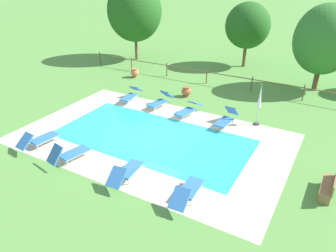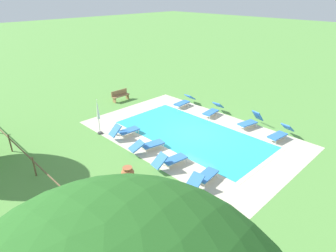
{
  "view_description": "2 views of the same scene",
  "coord_description": "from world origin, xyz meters",
  "px_view_note": "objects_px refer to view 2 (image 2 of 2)",
  "views": [
    {
      "loc": [
        7.63,
        -11.72,
        7.78
      ],
      "look_at": [
        0.63,
        0.5,
        0.6
      ],
      "focal_mm": 34.32,
      "sensor_mm": 36.0,
      "label": 1
    },
    {
      "loc": [
        -10.55,
        12.5,
        8.25
      ],
      "look_at": [
        0.16,
        1.92,
        1.14
      ],
      "focal_mm": 31.08,
      "sensor_mm": 36.0,
      "label": 2
    }
  ],
  "objects_px": {
    "sun_lounger_south_end": "(184,101)",
    "sun_lounger_south_mid": "(280,133)",
    "patio_umbrella_closed_row_west": "(98,113)",
    "wooden_bench_lawn_side": "(120,95)",
    "sun_lounger_north_mid": "(250,121)",
    "sun_lounger_south_near_corner": "(125,131)",
    "sun_lounger_north_far": "(148,145)",
    "sun_lounger_south_far": "(170,160)",
    "sun_lounger_north_near_steps": "(203,177)",
    "terracotta_urn_near_fence": "(128,173)",
    "sun_lounger_north_end": "(213,110)"
  },
  "relations": [
    {
      "from": "sun_lounger_south_end",
      "to": "sun_lounger_south_mid",
      "type": "bearing_deg",
      "value": -179.67
    },
    {
      "from": "patio_umbrella_closed_row_west",
      "to": "wooden_bench_lawn_side",
      "type": "distance_m",
      "value": 6.07
    },
    {
      "from": "sun_lounger_south_mid",
      "to": "sun_lounger_north_mid",
      "type": "bearing_deg",
      "value": -6.29
    },
    {
      "from": "sun_lounger_south_near_corner",
      "to": "sun_lounger_south_end",
      "type": "relative_size",
      "value": 0.96
    },
    {
      "from": "sun_lounger_north_mid",
      "to": "sun_lounger_north_far",
      "type": "distance_m",
      "value": 7.23
    },
    {
      "from": "sun_lounger_north_mid",
      "to": "sun_lounger_south_mid",
      "type": "xyz_separation_m",
      "value": [
        -2.19,
        0.24,
        -0.02
      ]
    },
    {
      "from": "sun_lounger_south_far",
      "to": "wooden_bench_lawn_side",
      "type": "xyz_separation_m",
      "value": [
        9.71,
        -3.97,
        0.09
      ]
    },
    {
      "from": "sun_lounger_north_near_steps",
      "to": "sun_lounger_south_mid",
      "type": "relative_size",
      "value": 1.03
    },
    {
      "from": "sun_lounger_north_far",
      "to": "sun_lounger_south_mid",
      "type": "xyz_separation_m",
      "value": [
        -4.56,
        -6.59,
        0.02
      ]
    },
    {
      "from": "sun_lounger_south_mid",
      "to": "terracotta_urn_near_fence",
      "type": "bearing_deg",
      "value": 70.86
    },
    {
      "from": "sun_lounger_south_far",
      "to": "wooden_bench_lawn_side",
      "type": "distance_m",
      "value": 10.5
    },
    {
      "from": "sun_lounger_south_far",
      "to": "sun_lounger_south_end",
      "type": "xyz_separation_m",
      "value": [
        5.26,
        -6.8,
        -0.01
      ]
    },
    {
      "from": "patio_umbrella_closed_row_west",
      "to": "terracotta_urn_near_fence",
      "type": "distance_m",
      "value": 5.5
    },
    {
      "from": "patio_umbrella_closed_row_west",
      "to": "wooden_bench_lawn_side",
      "type": "height_order",
      "value": "patio_umbrella_closed_row_west"
    },
    {
      "from": "sun_lounger_north_far",
      "to": "sun_lounger_south_far",
      "type": "bearing_deg",
      "value": 172.76
    },
    {
      "from": "sun_lounger_south_far",
      "to": "terracotta_urn_near_fence",
      "type": "height_order",
      "value": "sun_lounger_south_far"
    },
    {
      "from": "sun_lounger_south_mid",
      "to": "sun_lounger_south_far",
      "type": "height_order",
      "value": "sun_lounger_south_far"
    },
    {
      "from": "sun_lounger_north_near_steps",
      "to": "sun_lounger_north_end",
      "type": "relative_size",
      "value": 1.02
    },
    {
      "from": "sun_lounger_south_far",
      "to": "sun_lounger_north_near_steps",
      "type": "bearing_deg",
      "value": -178.86
    },
    {
      "from": "sun_lounger_north_end",
      "to": "wooden_bench_lawn_side",
      "type": "xyz_separation_m",
      "value": [
        7.12,
        2.95,
        0.1
      ]
    },
    {
      "from": "sun_lounger_north_far",
      "to": "sun_lounger_south_near_corner",
      "type": "distance_m",
      "value": 2.32
    },
    {
      "from": "sun_lounger_south_near_corner",
      "to": "sun_lounger_south_mid",
      "type": "distance_m",
      "value": 9.44
    },
    {
      "from": "sun_lounger_south_mid",
      "to": "patio_umbrella_closed_row_west",
      "type": "height_order",
      "value": "patio_umbrella_closed_row_west"
    },
    {
      "from": "sun_lounger_north_near_steps",
      "to": "sun_lounger_south_end",
      "type": "height_order",
      "value": "sun_lounger_south_end"
    },
    {
      "from": "wooden_bench_lawn_side",
      "to": "sun_lounger_north_near_steps",
      "type": "bearing_deg",
      "value": 161.61
    },
    {
      "from": "sun_lounger_north_near_steps",
      "to": "wooden_bench_lawn_side",
      "type": "height_order",
      "value": "wooden_bench_lawn_side"
    },
    {
      "from": "sun_lounger_north_near_steps",
      "to": "sun_lounger_south_near_corner",
      "type": "distance_m",
      "value": 6.46
    },
    {
      "from": "sun_lounger_north_mid",
      "to": "patio_umbrella_closed_row_west",
      "type": "xyz_separation_m",
      "value": [
        6.09,
        7.61,
        0.99
      ]
    },
    {
      "from": "sun_lounger_south_end",
      "to": "terracotta_urn_near_fence",
      "type": "bearing_deg",
      "value": 117.16
    },
    {
      "from": "sun_lounger_south_mid",
      "to": "sun_lounger_north_far",
      "type": "bearing_deg",
      "value": 55.29
    },
    {
      "from": "sun_lounger_north_far",
      "to": "sun_lounger_north_end",
      "type": "relative_size",
      "value": 1.05
    },
    {
      "from": "sun_lounger_south_far",
      "to": "wooden_bench_lawn_side",
      "type": "relative_size",
      "value": 1.35
    },
    {
      "from": "sun_lounger_north_mid",
      "to": "sun_lounger_north_far",
      "type": "bearing_deg",
      "value": 70.86
    },
    {
      "from": "sun_lounger_north_mid",
      "to": "sun_lounger_south_far",
      "type": "bearing_deg",
      "value": 87.17
    },
    {
      "from": "sun_lounger_south_end",
      "to": "wooden_bench_lawn_side",
      "type": "xyz_separation_m",
      "value": [
        4.45,
        2.83,
        0.1
      ]
    },
    {
      "from": "sun_lounger_south_far",
      "to": "terracotta_urn_near_fence",
      "type": "relative_size",
      "value": 3.04
    },
    {
      "from": "sun_lounger_north_near_steps",
      "to": "sun_lounger_north_far",
      "type": "height_order",
      "value": "sun_lounger_north_near_steps"
    },
    {
      "from": "sun_lounger_north_mid",
      "to": "sun_lounger_south_mid",
      "type": "relative_size",
      "value": 0.95
    },
    {
      "from": "sun_lounger_north_mid",
      "to": "wooden_bench_lawn_side",
      "type": "height_order",
      "value": "sun_lounger_north_mid"
    },
    {
      "from": "sun_lounger_north_far",
      "to": "sun_lounger_north_mid",
      "type": "bearing_deg",
      "value": -109.14
    },
    {
      "from": "sun_lounger_north_far",
      "to": "patio_umbrella_closed_row_west",
      "type": "bearing_deg",
      "value": 11.79
    },
    {
      "from": "sun_lounger_north_mid",
      "to": "patio_umbrella_closed_row_west",
      "type": "bearing_deg",
      "value": 51.34
    },
    {
      "from": "sun_lounger_south_end",
      "to": "terracotta_urn_near_fence",
      "type": "distance_m",
      "value": 10.18
    },
    {
      "from": "sun_lounger_south_far",
      "to": "sun_lounger_south_end",
      "type": "height_order",
      "value": "sun_lounger_south_far"
    },
    {
      "from": "sun_lounger_north_far",
      "to": "sun_lounger_south_end",
      "type": "height_order",
      "value": "sun_lounger_south_end"
    },
    {
      "from": "sun_lounger_north_end",
      "to": "wooden_bench_lawn_side",
      "type": "relative_size",
      "value": 1.37
    },
    {
      "from": "sun_lounger_north_far",
      "to": "sun_lounger_south_far",
      "type": "height_order",
      "value": "sun_lounger_south_far"
    },
    {
      "from": "sun_lounger_south_far",
      "to": "terracotta_urn_near_fence",
      "type": "bearing_deg",
      "value": 74.75
    },
    {
      "from": "sun_lounger_north_end",
      "to": "terracotta_urn_near_fence",
      "type": "bearing_deg",
      "value": 102.14
    },
    {
      "from": "sun_lounger_north_near_steps",
      "to": "wooden_bench_lawn_side",
      "type": "relative_size",
      "value": 1.39
    }
  ]
}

